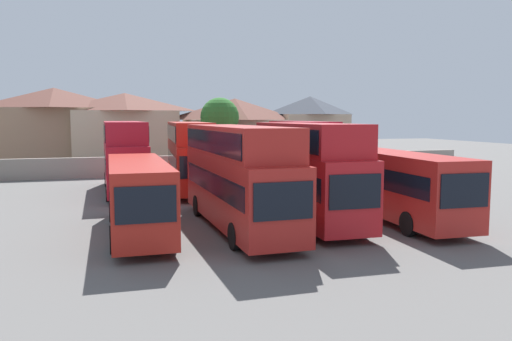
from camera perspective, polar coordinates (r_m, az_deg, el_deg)
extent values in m
plane|color=#605E5B|center=(42.03, -5.82, -1.21)|extent=(140.00, 140.00, 0.00)
cube|color=gray|center=(46.91, -6.99, 0.63)|extent=(56.00, 0.50, 1.80)
cube|color=#B02118|center=(23.27, -13.14, -2.59)|extent=(2.47, 10.06, 2.94)
cube|color=black|center=(18.25, -12.28, -3.79)|extent=(2.14, 0.09, 1.32)
cube|color=black|center=(23.22, -13.16, -1.73)|extent=(2.51, 9.25, 0.93)
cylinder|color=black|center=(20.55, -9.43, -7.28)|extent=(0.30, 1.10, 1.10)
cylinder|color=black|center=(20.42, -15.72, -7.51)|extent=(0.30, 1.10, 1.10)
cylinder|color=black|center=(26.62, -11.04, -4.27)|extent=(0.30, 1.10, 1.10)
cylinder|color=black|center=(26.52, -15.87, -4.43)|extent=(0.30, 1.10, 1.10)
cube|color=#AF211C|center=(23.81, -2.07, -2.09)|extent=(2.88, 11.96, 3.07)
cube|color=black|center=(18.15, 3.11, -3.46)|extent=(2.27, 0.14, 1.38)
cube|color=black|center=(23.76, -2.07, -1.21)|extent=(2.90, 11.01, 0.97)
cube|color=#AF211C|center=(23.89, -2.28, 3.34)|extent=(2.82, 11.36, 1.42)
cube|color=black|center=(23.89, -2.28, 3.34)|extent=(2.89, 10.77, 0.99)
cylinder|color=black|center=(21.00, 3.88, -6.93)|extent=(0.33, 1.11, 1.10)
cylinder|color=black|center=(20.25, -2.43, -7.40)|extent=(0.33, 1.11, 1.10)
cylinder|color=black|center=(27.85, -1.78, -3.71)|extent=(0.33, 1.11, 1.10)
cylinder|color=black|center=(27.29, -6.59, -3.95)|extent=(0.33, 1.11, 1.10)
cube|color=red|center=(25.23, 5.90, -1.61)|extent=(2.72, 10.16, 3.12)
cube|color=black|center=(20.59, 11.09, -2.35)|extent=(2.25, 0.12, 1.41)
cube|color=black|center=(25.19, 5.91, -0.76)|extent=(2.75, 9.35, 0.98)
cube|color=red|center=(25.27, 5.74, 3.64)|extent=(2.66, 9.65, 1.47)
cube|color=black|center=(25.27, 5.74, 3.64)|extent=(2.74, 9.15, 1.03)
cylinder|color=black|center=(23.12, 11.45, -5.83)|extent=(0.32, 1.10, 1.10)
cylinder|color=black|center=(22.16, 5.99, -6.26)|extent=(0.32, 1.10, 1.10)
cylinder|color=black|center=(28.75, 5.77, -3.43)|extent=(0.32, 1.10, 1.10)
cylinder|color=black|center=(27.99, 1.26, -3.66)|extent=(0.32, 1.10, 1.10)
cube|color=#B2231E|center=(26.86, 15.09, -1.32)|extent=(2.86, 11.33, 3.12)
cube|color=black|center=(22.15, 22.42, -2.11)|extent=(2.24, 0.14, 1.41)
cube|color=black|center=(26.82, 15.11, -0.53)|extent=(2.88, 10.43, 0.98)
cylinder|color=black|center=(24.82, 21.39, -5.32)|extent=(0.33, 1.11, 1.10)
cylinder|color=black|center=(23.53, 16.77, -5.76)|extent=(0.33, 1.11, 1.10)
cylinder|color=black|center=(30.63, 13.67, -2.99)|extent=(0.33, 1.11, 1.10)
cylinder|color=black|center=(29.59, 9.68, -3.22)|extent=(0.33, 1.11, 1.10)
cube|color=#B51828|center=(36.51, -14.59, 0.59)|extent=(2.70, 11.56, 3.15)
cube|color=black|center=(30.71, -14.11, 0.33)|extent=(2.26, 0.11, 1.42)
cube|color=black|center=(36.47, -14.60, 1.18)|extent=(2.73, 10.64, 0.99)
cube|color=#B51828|center=(36.66, -14.70, 4.21)|extent=(2.64, 10.99, 1.45)
cube|color=black|center=(36.66, -14.70, 4.21)|extent=(2.73, 10.41, 1.02)
cylinder|color=black|center=(33.19, -12.20, -2.27)|extent=(0.31, 1.10, 1.10)
cylinder|color=black|center=(33.08, -16.28, -2.41)|extent=(0.31, 1.10, 1.10)
cylinder|color=black|center=(40.27, -13.09, -0.86)|extent=(0.31, 1.10, 1.10)
cylinder|color=black|center=(40.17, -16.46, -0.97)|extent=(0.31, 1.10, 1.10)
cube|color=red|center=(36.63, -7.50, 0.68)|extent=(3.32, 11.88, 3.05)
cube|color=black|center=(30.77, -6.56, 0.37)|extent=(2.19, 0.24, 1.37)
cube|color=black|center=(36.60, -7.50, 1.25)|extent=(3.30, 10.94, 0.96)
cube|color=red|center=(36.79, -7.58, 4.24)|extent=(3.23, 11.29, 1.49)
cube|color=black|center=(36.79, -7.58, 4.24)|extent=(3.28, 10.71, 1.04)
cylinder|color=black|center=(33.32, -4.96, -2.13)|extent=(0.38, 1.12, 1.10)
cylinder|color=black|center=(33.10, -8.90, -2.23)|extent=(0.38, 1.12, 1.10)
cylinder|color=black|center=(40.48, -6.30, -0.71)|extent=(0.38, 1.12, 1.10)
cylinder|color=black|center=(40.30, -9.54, -0.78)|extent=(0.38, 1.12, 1.10)
cube|color=#B41715|center=(37.55, -1.65, 0.75)|extent=(2.80, 10.89, 2.91)
cube|color=black|center=(32.27, 0.51, 0.52)|extent=(2.14, 0.15, 1.31)
cube|color=black|center=(37.52, -1.65, 1.28)|extent=(2.81, 10.03, 0.92)
cylinder|color=black|center=(34.75, 1.40, -1.78)|extent=(0.34, 1.11, 1.10)
cylinder|color=black|center=(34.20, -2.21, -1.90)|extent=(0.34, 1.11, 1.10)
cylinder|color=black|center=(41.18, -1.17, -0.56)|extent=(0.34, 1.11, 1.10)
cylinder|color=black|center=(40.73, -4.24, -0.65)|extent=(0.34, 1.11, 1.10)
cube|color=red|center=(39.30, 5.26, 0.97)|extent=(2.78, 10.40, 2.93)
cube|color=black|center=(34.46, 8.20, 0.82)|extent=(2.16, 0.15, 1.32)
cube|color=black|center=(39.27, 5.27, 1.48)|extent=(2.80, 9.57, 0.92)
cube|color=red|center=(39.41, 5.16, 4.33)|extent=(2.72, 9.88, 1.66)
cube|color=black|center=(39.41, 5.16, 4.33)|extent=(2.79, 9.36, 1.16)
cylinder|color=black|center=(36.89, 8.58, -1.39)|extent=(0.34, 1.11, 1.10)
cylinder|color=black|center=(36.06, 5.29, -1.51)|extent=(0.34, 1.11, 1.10)
cylinder|color=black|center=(42.80, 5.21, -0.33)|extent=(0.34, 1.11, 1.10)
cylinder|color=black|center=(42.09, 2.32, -0.42)|extent=(0.34, 1.11, 1.10)
cube|color=#9E7A60|center=(55.47, -21.62, 3.35)|extent=(10.40, 6.90, 6.21)
pyramid|color=brown|center=(55.46, -21.78, 7.60)|extent=(10.92, 7.24, 2.02)
cube|color=#C6B293|center=(54.45, -14.44, 3.40)|extent=(10.23, 7.48, 5.93)
pyramid|color=brown|center=(54.42, -14.55, 7.48)|extent=(10.74, 7.86, 1.82)
cube|color=tan|center=(55.52, -2.38, 3.15)|extent=(10.32, 7.51, 5.01)
pyramid|color=brown|center=(55.46, -2.39, 6.92)|extent=(10.84, 7.89, 2.29)
cube|color=tan|center=(58.92, 6.08, 3.58)|extent=(7.48, 6.03, 5.61)
pyramid|color=#3D424C|center=(58.89, 6.12, 7.30)|extent=(7.85, 6.33, 2.05)
cylinder|color=brown|center=(49.85, -4.07, 2.22)|extent=(0.36, 0.36, 3.97)
sphere|color=#2D6B28|center=(49.74, -4.10, 6.03)|extent=(3.77, 3.77, 3.77)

